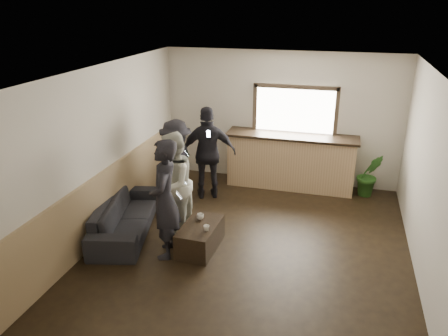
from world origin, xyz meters
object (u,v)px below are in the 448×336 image
(cup_a, at_px, (200,217))
(person_a, at_px, (165,199))
(bar_counter, at_px, (291,158))
(person_c, at_px, (176,163))
(potted_plant, at_px, (369,175))
(coffee_table, at_px, (200,237))
(person_d, at_px, (208,153))
(sofa, at_px, (125,216))
(cup_b, at_px, (206,228))
(person_b, at_px, (173,184))

(cup_a, relative_size, person_a, 0.06)
(bar_counter, bearing_deg, person_a, -115.21)
(bar_counter, relative_size, person_c, 1.60)
(person_a, bearing_deg, potted_plant, 121.56)
(coffee_table, bearing_deg, cup_a, 106.67)
(bar_counter, bearing_deg, potted_plant, -2.00)
(cup_a, height_order, person_a, person_a)
(coffee_table, bearing_deg, person_d, 103.40)
(sofa, bearing_deg, cup_b, -114.69)
(bar_counter, relative_size, person_a, 1.44)
(potted_plant, bearing_deg, cup_a, -135.50)
(person_a, xyz_separation_m, person_b, (-0.15, 0.72, -0.06))
(bar_counter, bearing_deg, person_c, -144.25)
(person_a, distance_m, person_d, 2.22)
(coffee_table, bearing_deg, sofa, 173.33)
(bar_counter, bearing_deg, sofa, -131.80)
(person_d, bearing_deg, person_a, 69.87)
(cup_b, bearing_deg, person_b, 142.82)
(sofa, bearing_deg, person_d, -41.65)
(person_a, bearing_deg, person_c, -177.92)
(person_a, bearing_deg, sofa, -129.27)
(potted_plant, relative_size, person_c, 0.53)
(bar_counter, bearing_deg, cup_a, -112.17)
(person_a, bearing_deg, cup_b, 90.01)
(coffee_table, relative_size, cup_a, 8.08)
(potted_plant, xyz_separation_m, person_d, (-3.11, -0.92, 0.48))
(sofa, bearing_deg, coffee_table, -110.29)
(coffee_table, bearing_deg, cup_b, -42.55)
(sofa, distance_m, person_d, 2.10)
(potted_plant, bearing_deg, person_d, -163.56)
(person_b, bearing_deg, cup_b, 52.89)
(bar_counter, height_order, person_c, bar_counter)
(potted_plant, bearing_deg, person_c, -158.97)
(coffee_table, bearing_deg, person_a, -147.52)
(person_c, bearing_deg, cup_a, 31.45)
(person_b, xyz_separation_m, person_c, (-0.34, 1.03, -0.04))
(bar_counter, distance_m, person_b, 2.98)
(coffee_table, distance_m, person_c, 1.86)
(sofa, height_order, person_c, person_c)
(cup_b, distance_m, potted_plant, 3.89)
(cup_a, relative_size, potted_plant, 0.13)
(bar_counter, xyz_separation_m, person_c, (-2.00, -1.44, 0.20))
(sofa, height_order, potted_plant, potted_plant)
(person_c, distance_m, person_d, 0.68)
(bar_counter, distance_m, cup_b, 3.18)
(sofa, distance_m, person_c, 1.48)
(person_b, bearing_deg, person_a, 12.03)
(bar_counter, xyz_separation_m, sofa, (-2.45, -2.74, -0.34))
(sofa, relative_size, person_b, 1.16)
(sofa, xyz_separation_m, person_c, (0.45, 1.30, 0.54))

